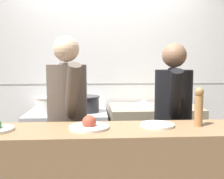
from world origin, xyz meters
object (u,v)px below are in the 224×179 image
chefs_knife (153,107)px  chef_head_cook (67,122)px  chef_sous (173,124)px  plated_dish_appetiser (89,125)px  pepper_mill (199,106)px  plated_dish_dessert (157,125)px  oven_range (68,149)px  sauce_pot (85,103)px  mixing_bowl_steel (144,103)px  stock_pot (48,104)px

chefs_knife → chef_head_cook: size_ratio=0.20×
chef_sous → plated_dish_appetiser: bearing=-132.4°
chefs_knife → pepper_mill: 1.09m
plated_dish_appetiser → pepper_mill: 0.76m
chefs_knife → plated_dish_dessert: 1.09m
chefs_knife → plated_dish_dessert: plated_dish_dessert is taller
oven_range → chefs_knife: (0.95, -0.13, 0.49)m
sauce_pot → chef_sous: chef_sous is taller
oven_range → chefs_knife: size_ratio=2.62×
chefs_knife → plated_dish_appetiser: 1.29m
oven_range → chef_head_cook: bearing=-84.2°
oven_range → plated_dish_dessert: size_ratio=3.77×
sauce_pot → pepper_mill: pepper_mill is taller
chef_head_cook → chefs_knife: bearing=17.4°
pepper_mill → chef_head_cook: 1.08m
sauce_pot → plated_dish_appetiser: (0.07, -1.17, 0.04)m
plated_dish_appetiser → plated_dish_dessert: size_ratio=1.15×
plated_dish_appetiser → pepper_mill: size_ratio=0.99×
mixing_bowl_steel → plated_dish_dessert: size_ratio=1.13×
oven_range → stock_pot: stock_pot is taller
oven_range → sauce_pot: sauce_pot is taller
plated_dish_appetiser → sauce_pot: bearing=93.2°
sauce_pot → chef_sous: size_ratio=0.20×
mixing_bowl_steel → plated_dish_appetiser: plated_dish_appetiser is taller
mixing_bowl_steel → plated_dish_dessert: 1.15m
oven_range → pepper_mill: (1.02, -1.20, 0.68)m
sauce_pot → mixing_bowl_steel: size_ratio=1.23×
plated_dish_appetiser → chef_head_cook: bearing=111.4°
mixing_bowl_steel → plated_dish_appetiser: bearing=-116.8°
plated_dish_appetiser → mixing_bowl_steel: bearing=63.2°
sauce_pot → plated_dish_appetiser: plated_dish_appetiser is taller
mixing_bowl_steel → chef_sous: chef_sous is taller
sauce_pot → pepper_mill: 1.42m
sauce_pot → mixing_bowl_steel: bearing=-0.3°
sauce_pot → plated_dish_dessert: sauce_pot is taller
oven_range → plated_dish_appetiser: bearing=-77.6°
oven_range → chef_head_cook: chef_head_cook is taller
mixing_bowl_steel → plated_dish_dessert: bearing=-96.2°
chef_sous → oven_range: bearing=157.0°
plated_dish_appetiser → plated_dish_dessert: (0.47, 0.03, -0.01)m
stock_pot → chefs_knife: size_ratio=0.78×
plated_dish_dessert → pepper_mill: 0.31m
mixing_bowl_steel → chefs_knife: size_ratio=0.78×
stock_pot → chef_sous: 1.40m
oven_range → plated_dish_appetiser: size_ratio=3.29×
sauce_pot → chef_head_cook: 0.69m
mixing_bowl_steel → chef_head_cook: 1.04m
stock_pot → chef_sous: chef_sous is taller
plated_dish_dessert → chef_sous: 0.55m
sauce_pot → chef_sous: 1.04m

